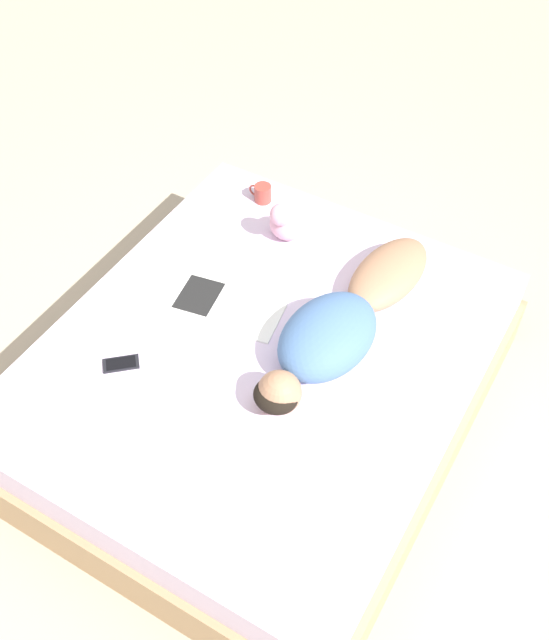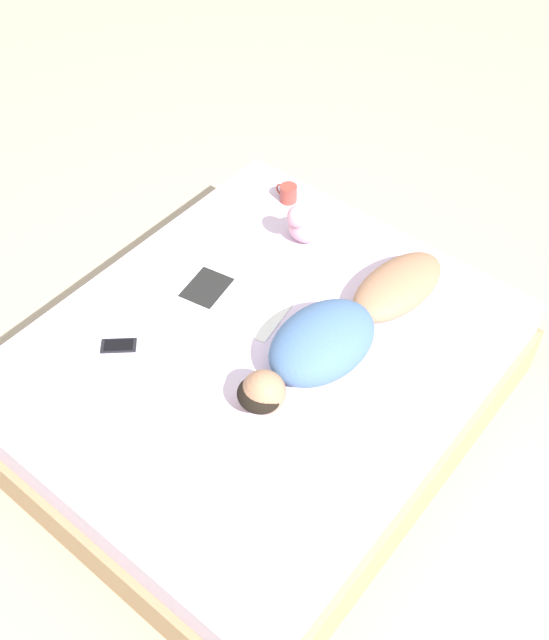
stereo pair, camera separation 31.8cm
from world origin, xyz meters
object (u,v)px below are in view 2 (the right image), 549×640
object	(u,v)px
open_magazine	(230,298)
cell_phone	(119,345)
coffee_mug	(288,193)
person	(339,330)

from	to	relation	value
open_magazine	cell_phone	size ratio (longest dim) A/B	3.54
open_magazine	coffee_mug	distance (m)	0.74
coffee_mug	person	bearing A→B (deg)	140.89
person	open_magazine	xyz separation A→B (m)	(0.53, 0.08, -0.09)
person	coffee_mug	distance (m)	0.98
open_magazine	person	bearing A→B (deg)	178.97
person	open_magazine	world-z (taller)	person
person	cell_phone	world-z (taller)	person
coffee_mug	cell_phone	xyz separation A→B (m)	(-0.04, 1.20, -0.04)
cell_phone	coffee_mug	bearing A→B (deg)	-39.69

